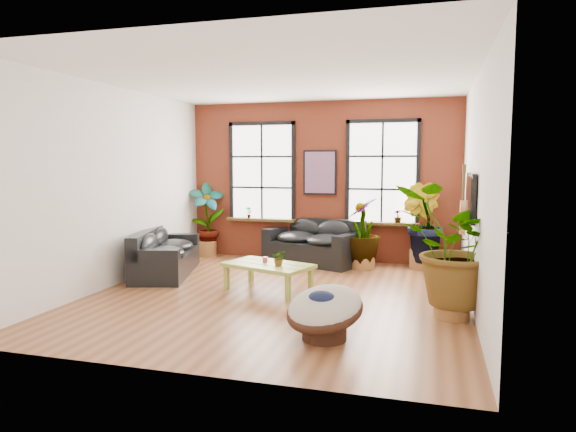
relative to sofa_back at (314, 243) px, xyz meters
name	(u,v)px	position (x,y,z in m)	size (l,w,h in m)	color
room	(280,189)	(0.05, -2.73, 1.32)	(6.04, 6.54, 3.54)	brown
sofa_back	(314,243)	(0.00, 0.00, 0.00)	(2.28, 1.68, 0.95)	black
sofa_left	(163,254)	(-2.57, -1.93, -0.03)	(1.49, 2.37, 0.87)	black
coffee_table	(268,267)	(-0.21, -2.61, -0.01)	(1.65, 1.26, 0.56)	#91A83C
papasan_chair	(324,310)	(1.20, -4.72, -0.06)	(1.25, 1.25, 0.72)	#371E13
poster	(320,172)	(0.05, 0.31, 1.52)	(0.74, 0.06, 0.98)	black
tv_wall_unit	(468,203)	(2.98, -2.28, 1.11)	(0.13, 1.86, 1.20)	black
media_box	(454,265)	(2.86, -0.68, -0.19)	(0.70, 0.65, 0.47)	black
pot_back_left	(206,248)	(-2.60, 0.09, -0.25)	(0.60, 0.60, 0.36)	#91602F
pot_back_right	(423,259)	(2.28, -0.04, -0.23)	(0.59, 0.59, 0.39)	#91602F
pot_right_wall	(452,305)	(2.74, -3.38, -0.25)	(0.58, 0.58, 0.36)	#91602F
pot_mid	(362,259)	(1.09, -0.33, -0.24)	(0.65, 0.65, 0.37)	#91602F
floor_plant_back_left	(207,216)	(-2.58, 0.11, 0.50)	(0.82, 0.56, 1.56)	#184B14
floor_plant_back_right	(422,222)	(2.25, -0.03, 0.53)	(0.89, 0.72, 1.62)	#184B14
floor_plant_right_wall	(454,247)	(2.74, -3.37, 0.58)	(1.53, 1.32, 1.70)	#184B14
floor_plant_mid	(362,230)	(1.08, -0.33, 0.37)	(0.73, 0.73, 1.31)	#184B14
table_plant	(279,258)	(0.03, -2.75, 0.17)	(0.24, 0.21, 0.26)	#184B14
sill_plant_left	(249,212)	(-1.60, 0.26, 0.61)	(0.14, 0.10, 0.27)	#184B14
sill_plant_right	(398,216)	(1.75, 0.26, 0.61)	(0.15, 0.15, 0.27)	#184B14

